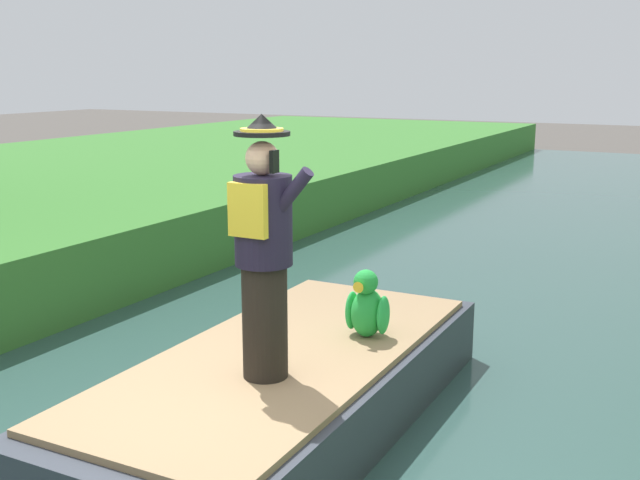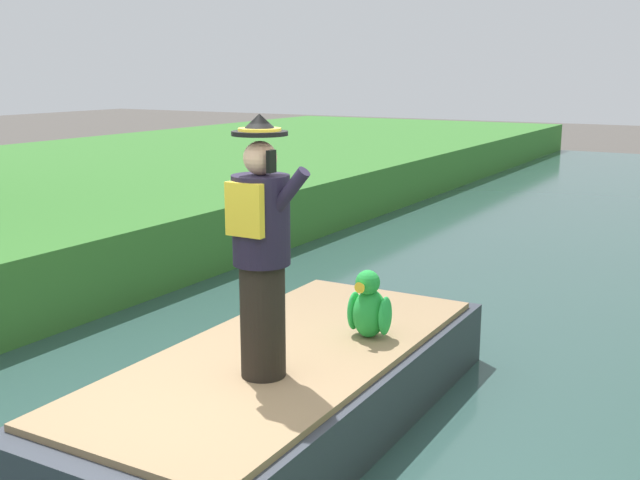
% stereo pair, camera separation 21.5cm
% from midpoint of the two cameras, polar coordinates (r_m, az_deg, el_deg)
% --- Properties ---
extents(boat, '(1.84, 4.22, 0.61)m').
position_cam_midpoint_polar(boat, '(6.17, -1.59, -10.88)').
color(boat, '#333842').
rests_on(boat, canal_water).
extents(person_pirate, '(0.61, 0.42, 1.85)m').
position_cam_midpoint_polar(person_pirate, '(5.32, -3.19, -0.70)').
color(person_pirate, black).
rests_on(person_pirate, boat).
extents(parrot_plush, '(0.36, 0.34, 0.57)m').
position_cam_midpoint_polar(parrot_plush, '(6.30, 4.63, -5.05)').
color(parrot_plush, green).
rests_on(parrot_plush, boat).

